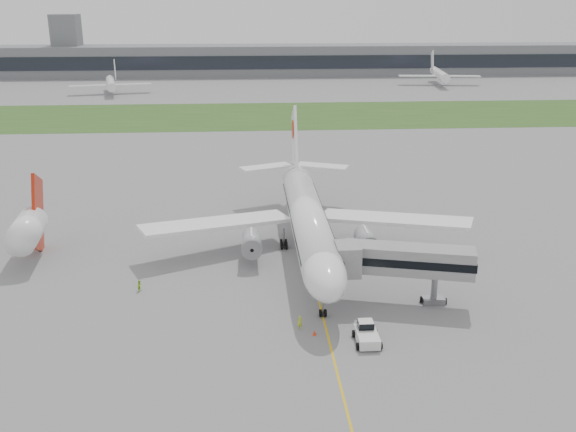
{
  "coord_description": "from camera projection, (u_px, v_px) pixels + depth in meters",
  "views": [
    {
      "loc": [
        -8.58,
        -81.35,
        35.16
      ],
      "look_at": [
        -2.92,
        2.0,
        6.65
      ],
      "focal_mm": 40.0,
      "sensor_mm": 36.0,
      "label": 1
    }
  ],
  "objects": [
    {
      "name": "ground_crew_far",
      "position": [
        140.0,
        286.0,
        80.78
      ],
      "size": [
        0.88,
        0.93,
        1.51
      ],
      "primitive_type": "imported",
      "rotation": [
        0.0,
        0.0,
        0.97
      ],
      "color": "#9BDE25",
      "rests_on": "ground"
    },
    {
      "name": "distant_aircraft_right",
      "position": [
        439.0,
        85.0,
        271.95
      ],
      "size": [
        37.35,
        33.86,
        13.0
      ],
      "primitive_type": null,
      "rotation": [
        0.0,
        0.0,
        -0.12
      ],
      "color": "white",
      "rests_on": "ground"
    },
    {
      "name": "ground_crew_near",
      "position": [
        300.0,
        322.0,
        71.56
      ],
      "size": [
        0.69,
        0.59,
        1.61
      ],
      "primitive_type": "imported",
      "rotation": [
        0.0,
        0.0,
        3.55
      ],
      "color": "#BFD623",
      "rests_on": "ground"
    },
    {
      "name": "distant_aircraft_left",
      "position": [
        112.0,
        94.0,
        246.75
      ],
      "size": [
        35.49,
        32.73,
        11.67
      ],
      "primitive_type": null,
      "rotation": [
        0.0,
        0.0,
        0.21
      ],
      "color": "white",
      "rests_on": "ground"
    },
    {
      "name": "safety_cone_left",
      "position": [
        314.0,
        333.0,
        70.35
      ],
      "size": [
        0.42,
        0.42,
        0.58
      ],
      "primitive_type": "cone",
      "color": "#F4320C",
      "rests_on": "ground"
    },
    {
      "name": "ground",
      "position": [
        310.0,
        266.0,
        88.72
      ],
      "size": [
        600.0,
        600.0,
        0.0
      ],
      "primitive_type": "plane",
      "color": "gray",
      "rests_on": "ground"
    },
    {
      "name": "apron_markings",
      "position": [
        314.0,
        281.0,
        84.0
      ],
      "size": [
        70.0,
        70.0,
        0.04
      ],
      "primitive_type": null,
      "color": "gold",
      "rests_on": "ground"
    },
    {
      "name": "safety_cone_right",
      "position": [
        370.0,
        329.0,
        71.09
      ],
      "size": [
        0.4,
        0.4,
        0.56
      ],
      "primitive_type": "cone",
      "color": "#F4320C",
      "rests_on": "ground"
    },
    {
      "name": "airliner",
      "position": [
        307.0,
        216.0,
        91.49
      ],
      "size": [
        48.13,
        53.95,
        17.88
      ],
      "color": "white",
      "rests_on": "ground"
    },
    {
      "name": "neighbor_aircraft",
      "position": [
        28.0,
        228.0,
        89.01
      ],
      "size": [
        5.0,
        14.95,
        12.14
      ],
      "rotation": [
        0.0,
        0.0,
        0.1
      ],
      "color": "#B8200A",
      "rests_on": "ground"
    },
    {
      "name": "grass_strip",
      "position": [
        272.0,
        115.0,
        202.02
      ],
      "size": [
        600.0,
        50.0,
        0.02
      ],
      "primitive_type": "cube",
      "color": "#2A4E1D",
      "rests_on": "ground"
    },
    {
      "name": "jet_bridge",
      "position": [
        400.0,
        260.0,
        76.06
      ],
      "size": [
        16.58,
        7.1,
        7.57
      ],
      "rotation": [
        0.0,
        0.0,
        -0.25
      ],
      "color": "#979799",
      "rests_on": "ground"
    },
    {
      "name": "pushback_tug",
      "position": [
        367.0,
        334.0,
        68.83
      ],
      "size": [
        2.75,
        4.04,
        2.06
      ],
      "rotation": [
        0.0,
        0.0,
        -0.0
      ],
      "color": "silver",
      "rests_on": "ground"
    },
    {
      "name": "control_tower",
      "position": [
        71.0,
        76.0,
        302.01
      ],
      "size": [
        12.0,
        12.0,
        56.0
      ],
      "primitive_type": null,
      "color": "slate",
      "rests_on": "ground"
    },
    {
      "name": "terminal_building",
      "position": [
        262.0,
        60.0,
        303.51
      ],
      "size": [
        320.0,
        22.3,
        14.0
      ],
      "color": "slate",
      "rests_on": "ground"
    }
  ]
}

